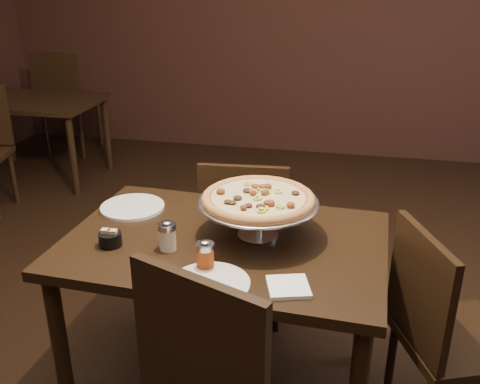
# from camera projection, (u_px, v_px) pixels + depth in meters

# --- Properties ---
(room) EXTENTS (6.04, 7.04, 2.84)m
(room) POSITION_uv_depth(u_px,v_px,m) (236.00, 74.00, 1.70)
(room) COLOR black
(room) RESTS_ON ground
(dining_table) EXTENTS (1.25, 0.86, 0.76)m
(dining_table) POSITION_uv_depth(u_px,v_px,m) (225.00, 262.00, 2.08)
(dining_table) COLOR black
(dining_table) RESTS_ON ground
(background_table) EXTENTS (1.11, 0.74, 0.69)m
(background_table) POSITION_uv_depth(u_px,v_px,m) (33.00, 110.00, 4.51)
(background_table) COLOR black
(background_table) RESTS_ON ground
(pizza_stand) EXTENTS (0.46, 0.46, 0.19)m
(pizza_stand) POSITION_uv_depth(u_px,v_px,m) (258.00, 199.00, 2.00)
(pizza_stand) COLOR #B8B7BF
(pizza_stand) RESTS_ON dining_table
(parmesan_shaker) EXTENTS (0.07, 0.07, 0.12)m
(parmesan_shaker) POSITION_uv_depth(u_px,v_px,m) (167.00, 236.00, 1.95)
(parmesan_shaker) COLOR beige
(parmesan_shaker) RESTS_ON dining_table
(pepper_flake_shaker) EXTENTS (0.06, 0.06, 0.11)m
(pepper_flake_shaker) POSITION_uv_depth(u_px,v_px,m) (205.00, 256.00, 1.82)
(pepper_flake_shaker) COLOR maroon
(pepper_flake_shaker) RESTS_ON dining_table
(packet_caddy) EXTENTS (0.09, 0.09, 0.07)m
(packet_caddy) POSITION_uv_depth(u_px,v_px,m) (110.00, 239.00, 1.98)
(packet_caddy) COLOR black
(packet_caddy) RESTS_ON dining_table
(napkin_stack) EXTENTS (0.16, 0.16, 0.01)m
(napkin_stack) POSITION_uv_depth(u_px,v_px,m) (288.00, 287.00, 1.72)
(napkin_stack) COLOR white
(napkin_stack) RESTS_ON dining_table
(plate_left) EXTENTS (0.27, 0.27, 0.01)m
(plate_left) POSITION_uv_depth(u_px,v_px,m) (132.00, 207.00, 2.30)
(plate_left) COLOR silver
(plate_left) RESTS_ON dining_table
(plate_near) EXTENTS (0.27, 0.27, 0.01)m
(plate_near) POSITION_uv_depth(u_px,v_px,m) (210.00, 284.00, 1.74)
(plate_near) COLOR silver
(plate_near) RESTS_ON dining_table
(serving_spatula) EXTENTS (0.13, 0.13, 0.02)m
(serving_spatula) POSITION_uv_depth(u_px,v_px,m) (234.00, 211.00, 1.92)
(serving_spatula) COLOR #B8B7BF
(serving_spatula) RESTS_ON pizza_stand
(chair_far) EXTENTS (0.45, 0.45, 0.89)m
(chair_far) POSITION_uv_depth(u_px,v_px,m) (246.00, 234.00, 2.66)
(chair_far) COLOR black
(chair_far) RESTS_ON ground
(chair_side) EXTENTS (0.53, 0.53, 0.88)m
(chair_side) POSITION_uv_depth(u_px,v_px,m) (443.00, 329.00, 1.98)
(chair_side) COLOR black
(chair_side) RESTS_ON ground
(bg_chair_far) EXTENTS (0.47, 0.47, 0.99)m
(bg_chair_far) POSITION_uv_depth(u_px,v_px,m) (65.00, 99.00, 5.14)
(bg_chair_far) COLOR black
(bg_chair_far) RESTS_ON ground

